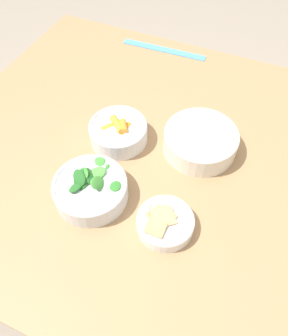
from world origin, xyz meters
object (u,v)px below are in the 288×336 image
object	(u,v)px
bowl_greens	(91,188)
bowl_cookies	(165,222)
ruler	(164,50)
bowl_carrots	(118,132)
bowl_beans_hotdog	(200,141)

from	to	relation	value
bowl_greens	bowl_cookies	world-z (taller)	bowl_greens
ruler	bowl_greens	bearing A→B (deg)	-84.52
bowl_carrots	ruler	bearing A→B (deg)	95.09
bowl_cookies	ruler	size ratio (longest dim) A/B	0.43
bowl_cookies	ruler	bearing A→B (deg)	111.45
bowl_greens	bowl_cookies	bearing A→B (deg)	-2.43
bowl_carrots	bowl_cookies	size ratio (longest dim) A/B	1.21
bowl_greens	bowl_cookies	distance (m)	0.20
bowl_carrots	ruler	world-z (taller)	bowl_carrots
bowl_greens	bowl_beans_hotdog	distance (m)	0.32
bowl_carrots	bowl_cookies	xyz separation A→B (m)	(0.22, -0.20, -0.01)
bowl_greens	ruler	size ratio (longest dim) A/B	0.59
bowl_beans_hotdog	ruler	bearing A→B (deg)	123.08
bowl_cookies	bowl_carrots	bearing A→B (deg)	137.27
bowl_carrots	bowl_greens	distance (m)	0.19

